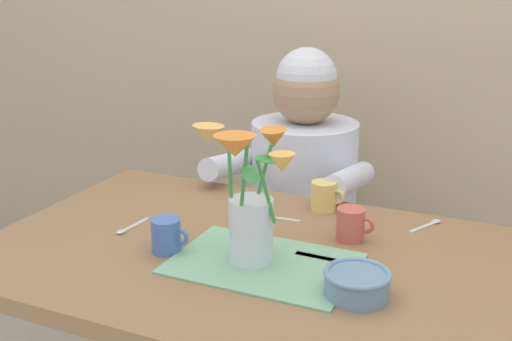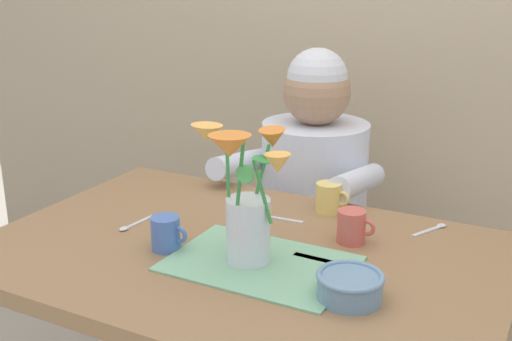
{
  "view_description": "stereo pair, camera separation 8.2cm",
  "coord_description": "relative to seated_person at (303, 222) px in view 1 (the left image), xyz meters",
  "views": [
    {
      "loc": [
        0.59,
        -1.21,
        1.37
      ],
      "look_at": [
        0.01,
        0.05,
        0.92
      ],
      "focal_mm": 44.38,
      "sensor_mm": 36.0,
      "label": 1
    },
    {
      "loc": [
        0.66,
        -1.18,
        1.37
      ],
      "look_at": [
        0.01,
        0.05,
        0.92
      ],
      "focal_mm": 44.38,
      "sensor_mm": 36.0,
      "label": 2
    }
  ],
  "objects": [
    {
      "name": "tea_cup",
      "position": [
        0.29,
        -0.46,
        0.22
      ],
      "size": [
        0.09,
        0.07,
        0.08
      ],
      "color": "#CC564C",
      "rests_on": "dining_table"
    },
    {
      "name": "spoon_0",
      "position": [
        0.45,
        -0.29,
        0.18
      ],
      "size": [
        0.07,
        0.11,
        0.01
      ],
      "color": "silver",
      "rests_on": "dining_table"
    },
    {
      "name": "wood_panel_backdrop",
      "position": [
        0.07,
        0.43,
        0.69
      ],
      "size": [
        4.0,
        0.1,
        2.5
      ],
      "primitive_type": "cube",
      "color": "tan",
      "rests_on": "ground_plane"
    },
    {
      "name": "seated_person",
      "position": [
        0.0,
        0.0,
        0.0
      ],
      "size": [
        0.45,
        0.47,
        1.14
      ],
      "rotation": [
        0.0,
        0.0,
        -0.07
      ],
      "color": "#4C4C56",
      "rests_on": "ground_plane"
    },
    {
      "name": "dinner_knife",
      "position": [
        0.29,
        -0.59,
        0.18
      ],
      "size": [
        0.19,
        0.02,
        0.0
      ],
      "primitive_type": "cube",
      "rotation": [
        0.0,
        0.0,
        -0.02
      ],
      "color": "silver",
      "rests_on": "dining_table"
    },
    {
      "name": "striped_placemat",
      "position": [
        0.15,
        -0.67,
        0.18
      ],
      "size": [
        0.4,
        0.28,
        0.0
      ],
      "primitive_type": "cube",
      "color": "#7AB289",
      "rests_on": "dining_table"
    },
    {
      "name": "spoon_2",
      "position": [
        0.06,
        -0.41,
        0.18
      ],
      "size": [
        0.12,
        0.02,
        0.01
      ],
      "color": "silver",
      "rests_on": "dining_table"
    },
    {
      "name": "coffee_cup",
      "position": [
        -0.08,
        -0.7,
        0.22
      ],
      "size": [
        0.09,
        0.07,
        0.08
      ],
      "color": "#476BB7",
      "rests_on": "dining_table"
    },
    {
      "name": "ceramic_mug",
      "position": [
        0.17,
        -0.3,
        0.22
      ],
      "size": [
        0.09,
        0.07,
        0.08
      ],
      "color": "#E5C666",
      "rests_on": "dining_table"
    },
    {
      "name": "flower_vase",
      "position": [
        0.12,
        -0.68,
        0.33
      ],
      "size": [
        0.26,
        0.26,
        0.31
      ],
      "color": "silver",
      "rests_on": "dining_table"
    },
    {
      "name": "ceramic_bowl",
      "position": [
        0.38,
        -0.72,
        0.21
      ],
      "size": [
        0.14,
        0.14,
        0.06
      ],
      "color": "#6689A8",
      "rests_on": "dining_table"
    },
    {
      "name": "spoon_1",
      "position": [
        -0.24,
        -0.63,
        0.18
      ],
      "size": [
        0.03,
        0.12,
        0.01
      ],
      "color": "silver",
      "rests_on": "dining_table"
    },
    {
      "name": "dining_table",
      "position": [
        0.07,
        -0.62,
        0.08
      ],
      "size": [
        1.2,
        0.8,
        0.74
      ],
      "color": "olive",
      "rests_on": "ground_plane"
    }
  ]
}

